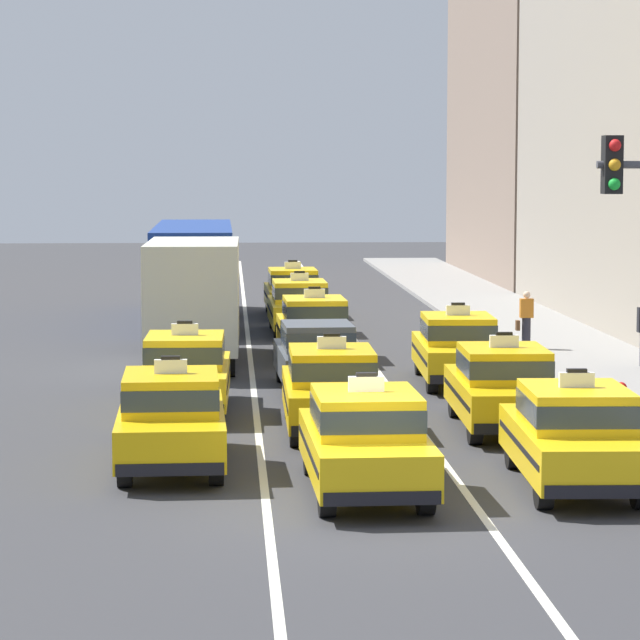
{
  "coord_description": "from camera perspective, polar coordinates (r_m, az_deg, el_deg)",
  "views": [
    {
      "loc": [
        -2.13,
        -21.96,
        5.18
      ],
      "look_at": [
        0.14,
        15.71,
        1.3
      ],
      "focal_mm": 84.16,
      "sensor_mm": 36.0,
      "label": 1
    }
  ],
  "objects": [
    {
      "name": "taxi_center_fifth",
      "position": [
        46.41,
        -0.79,
        0.55
      ],
      "size": [
        1.88,
        4.59,
        1.96
      ],
      "color": "black",
      "rests_on": "ground"
    },
    {
      "name": "taxi_left_nearest",
      "position": [
        25.91,
        -5.68,
        -3.72
      ],
      "size": [
        1.93,
        4.6,
        1.96
      ],
      "color": "black",
      "rests_on": "ground"
    },
    {
      "name": "taxi_left_second",
      "position": [
        31.68,
        -5.14,
        -1.96
      ],
      "size": [
        1.89,
        4.59,
        1.96
      ],
      "color": "black",
      "rests_on": "ground"
    },
    {
      "name": "bus_left_fourth",
      "position": [
        50.1,
        -4.82,
        2.0
      ],
      "size": [
        2.59,
        11.21,
        3.22
      ],
      "color": "black",
      "rests_on": "ground"
    },
    {
      "name": "box_truck_left_third",
      "position": [
        39.29,
        -4.79,
        0.88
      ],
      "size": [
        2.36,
        6.99,
        3.27
      ],
      "color": "black",
      "rests_on": "ground"
    },
    {
      "name": "lane_stripe_left_center",
      "position": [
        42.28,
        -2.7,
        -1.17
      ],
      "size": [
        0.14,
        80.0,
        0.01
      ],
      "primitive_type": "cube",
      "color": "silver",
      "rests_on": "ground"
    },
    {
      "name": "pedestrian_by_storefront",
      "position": [
        41.85,
        7.84,
        0.01
      ],
      "size": [
        0.47,
        0.24,
        1.59
      ],
      "color": "#23232D",
      "rests_on": "sidewalk_curb"
    },
    {
      "name": "lane_stripe_center_right",
      "position": [
        42.44,
        1.62,
        -1.14
      ],
      "size": [
        0.14,
        80.0,
        0.01
      ],
      "primitive_type": "cube",
      "color": "silver",
      "rests_on": "ground"
    },
    {
      "name": "taxi_center_second",
      "position": [
        29.22,
        0.43,
        -2.6
      ],
      "size": [
        1.86,
        4.57,
        1.96
      ],
      "color": "black",
      "rests_on": "ground"
    },
    {
      "name": "fire_hydrant",
      "position": [
        30.65,
        11.38,
        -2.94
      ],
      "size": [
        0.36,
        0.22,
        0.73
      ],
      "color": "red",
      "rests_on": "sidewalk_curb"
    },
    {
      "name": "ground_plane",
      "position": [
        22.66,
        2.06,
        -7.35
      ],
      "size": [
        160.0,
        160.0,
        0.0
      ],
      "primitive_type": "plane",
      "color": "#353538"
    },
    {
      "name": "sidewalk_curb",
      "position": [
        38.46,
        10.63,
        -1.86
      ],
      "size": [
        4.0,
        90.0,
        0.15
      ],
      "primitive_type": "cube",
      "color": "gray",
      "rests_on": "ground"
    },
    {
      "name": "taxi_center_sixth",
      "position": [
        51.78,
        -1.05,
        1.1
      ],
      "size": [
        1.9,
        4.59,
        1.96
      ],
      "color": "black",
      "rests_on": "ground"
    },
    {
      "name": "taxi_right_nearest",
      "position": [
        24.55,
        9.65,
        -4.31
      ],
      "size": [
        1.99,
        4.63,
        1.96
      ],
      "color": "black",
      "rests_on": "ground"
    },
    {
      "name": "taxi_right_third",
      "position": [
        35.87,
        5.24,
        -1.04
      ],
      "size": [
        1.98,
        4.62,
        1.96
      ],
      "color": "black",
      "rests_on": "ground"
    },
    {
      "name": "sedan_center_third",
      "position": [
        34.64,
        -0.11,
        -1.31
      ],
      "size": [
        1.9,
        4.36,
        1.58
      ],
      "color": "black",
      "rests_on": "ground"
    },
    {
      "name": "taxi_center_nearest",
      "position": [
        23.77,
        1.73,
        -4.56
      ],
      "size": [
        1.91,
        4.6,
        1.96
      ],
      "color": "black",
      "rests_on": "ground"
    },
    {
      "name": "taxi_right_second",
      "position": [
        29.66,
        6.96,
        -2.51
      ],
      "size": [
        1.95,
        4.61,
        1.96
      ],
      "color": "black",
      "rests_on": "ground"
    },
    {
      "name": "taxi_center_fourth",
      "position": [
        40.41,
        -0.22,
        -0.24
      ],
      "size": [
        1.91,
        4.6,
        1.96
      ],
      "color": "black",
      "rests_on": "ground"
    }
  ]
}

